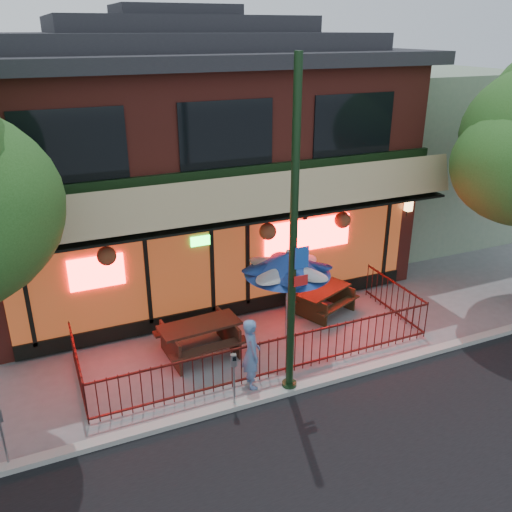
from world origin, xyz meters
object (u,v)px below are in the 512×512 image
Objects in this scene: picnic_table_right at (324,297)px; pedestrian at (251,353)px; patio_umbrella at (288,263)px; parking_meter_far at (1,429)px; parking_meter_near at (234,372)px; picnic_table_left at (200,334)px; street_light at (293,258)px.

picnic_table_right is 1.21× the size of pedestrian.
patio_umbrella is 1.47× the size of pedestrian.
pedestrian is at bearing -136.76° from patio_umbrella.
parking_meter_near is at bearing -1.05° from parking_meter_far.
patio_umbrella reaches higher than picnic_table_right.
picnic_table_right is 1.57× the size of parking_meter_far.
picnic_table_left is 3.88m from picnic_table_right.
street_light is 5.37× the size of parking_meter_near.
patio_umbrella is 1.91× the size of parking_meter_far.
patio_umbrella is 1.87× the size of parking_meter_near.
parking_meter_far is at bearing -153.59° from picnic_table_left.
pedestrian is 5.02m from parking_meter_far.
street_light is at bearing 3.34° from parking_meter_near.
picnic_table_left is 2.73m from patio_umbrella.
parking_meter_far is (-8.18, -2.80, 0.40)m from picnic_table_right.
patio_umbrella reaches higher than pedestrian.
picnic_table_right is (3.82, 0.64, -0.08)m from picnic_table_left.
picnic_table_left is at bearing 176.33° from patio_umbrella.
street_light is 3.46× the size of picnic_table_left.
street_light is 6.13m from parking_meter_far.
street_light reaches higher than pedestrian.
pedestrian reaches higher than picnic_table_right.
pedestrian reaches higher than parking_meter_near.
picnic_table_left is 0.83× the size of patio_umbrella.
street_light is at bearing -131.66° from picnic_table_right.
patio_umbrella is (-1.57, -0.78, 1.61)m from picnic_table_right.
patio_umbrella is at bearing 43.00° from parking_meter_near.
street_light is 5.49× the size of parking_meter_far.
parking_meter_near is (0.00, -2.24, 0.34)m from picnic_table_left.
street_light is 2.88× the size of patio_umbrella.
parking_meter_far reaches higher than picnic_table_left.
patio_umbrella reaches higher than picnic_table_left.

